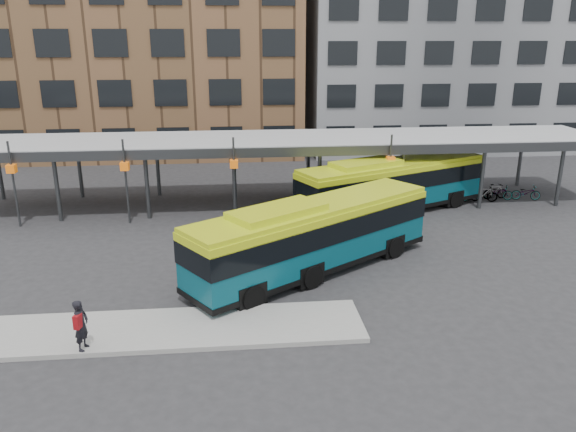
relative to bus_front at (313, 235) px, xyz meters
The scene contains 9 objects.
ground 2.58m from the bus_front, 101.76° to the right, with size 120.00×120.00×0.00m, color #28282B.
boarding_island 7.79m from the bus_front, 140.63° to the right, with size 14.00×3.00×0.18m, color gray.
canopy 11.26m from the bus_front, 92.26° to the left, with size 40.00×6.53×4.80m.
building_brick 33.22m from the bus_front, 108.98° to the left, with size 26.00×14.00×22.00m, color brown.
building_grey 34.96m from the bus_front, 62.63° to the left, with size 24.00×14.00×20.00m, color slate.
bus_front is the anchor object (origin of this frame).
bus_rear 10.26m from the bus_front, 54.73° to the left, with size 12.22×7.46×3.38m.
pedestrian 10.51m from the bus_front, 144.88° to the right, with size 0.56×0.73×1.78m.
bike_rack 16.43m from the bus_front, 38.79° to the left, with size 6.56×1.47×1.02m.
Camera 1 is at (-3.04, -21.30, 10.19)m, focal length 35.00 mm.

